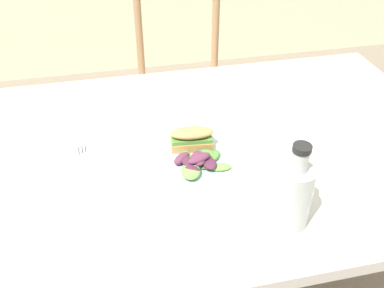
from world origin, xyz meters
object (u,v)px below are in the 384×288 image
Objects in this scene: sandwich_half_front at (191,138)px; dining_table at (199,183)px; chair_wooden_far at (183,88)px; fork_on_napkin at (84,166)px; bottle_cold_brew at (293,198)px; plate_lunch at (196,159)px.

dining_table is at bearing 27.83° from sandwich_half_front.
chair_wooden_far is 7.95× the size of sandwich_half_front.
bottle_cold_brew is at bearing -33.78° from fork_on_napkin.
sandwich_half_front is at bearing 116.98° from bottle_cold_brew.
bottle_cold_brew is (0.14, -0.28, 0.03)m from sandwich_half_front.
bottle_cold_brew reaches higher than plate_lunch.
plate_lunch is at bearing -99.29° from chair_wooden_far.
sandwich_half_front is 0.59× the size of fork_on_napkin.
bottle_cold_brew is (0.40, -0.27, 0.06)m from fork_on_napkin.
sandwich_half_front is at bearing 2.20° from fork_on_napkin.
chair_wooden_far is 4.52× the size of bottle_cold_brew.
chair_wooden_far is 0.99m from fork_on_napkin.
sandwich_half_front reaches higher than fork_on_napkin.
plate_lunch is at bearing -87.29° from sandwich_half_front.
plate_lunch is at bearing 120.41° from bottle_cold_brew.
plate_lunch is at bearing -112.83° from dining_table.
fork_on_napkin is 0.97× the size of bottle_cold_brew.
fork_on_napkin is 0.49m from bottle_cold_brew.
chair_wooden_far is at bearing 81.64° from dining_table.
bottle_cold_brew is at bearing -63.02° from sandwich_half_front.
sandwich_half_front is at bearing -99.85° from chair_wooden_far.
plate_lunch is 0.28m from bottle_cold_brew.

